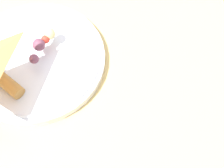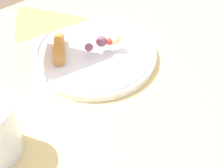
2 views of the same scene
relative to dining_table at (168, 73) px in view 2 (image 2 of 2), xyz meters
The scene contains 2 objects.
dining_table is the anchor object (origin of this frame).
plate_pizza 0.22m from the dining_table, 20.90° to the right, with size 0.27×0.27×0.05m.
Camera 2 is at (0.50, 0.40, 1.22)m, focal length 55.00 mm.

